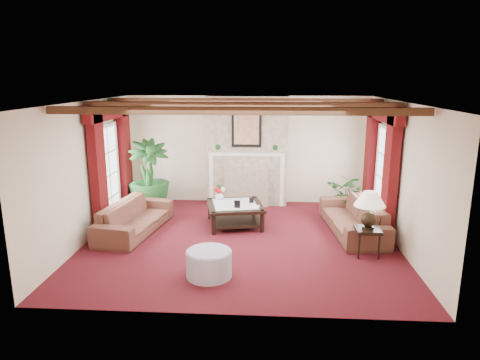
# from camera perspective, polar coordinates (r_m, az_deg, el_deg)

# --- Properties ---
(floor) EXTENTS (6.00, 6.00, 0.00)m
(floor) POSITION_cam_1_polar(r_m,az_deg,el_deg) (8.55, 0.08, -7.99)
(floor) COLOR #3F0B11
(floor) RESTS_ON ground
(ceiling) EXTENTS (6.00, 6.00, 0.00)m
(ceiling) POSITION_cam_1_polar(r_m,az_deg,el_deg) (7.97, 0.09, 10.38)
(ceiling) COLOR white
(ceiling) RESTS_ON floor
(back_wall) EXTENTS (6.00, 0.02, 2.70)m
(back_wall) POSITION_cam_1_polar(r_m,az_deg,el_deg) (10.85, 0.98, 4.04)
(back_wall) COLOR beige
(back_wall) RESTS_ON ground
(left_wall) EXTENTS (0.02, 5.50, 2.70)m
(left_wall) POSITION_cam_1_polar(r_m,az_deg,el_deg) (8.86, -19.68, 1.08)
(left_wall) COLOR beige
(left_wall) RESTS_ON ground
(right_wall) EXTENTS (0.02, 5.50, 2.70)m
(right_wall) POSITION_cam_1_polar(r_m,az_deg,el_deg) (8.52, 20.66, 0.53)
(right_wall) COLOR beige
(right_wall) RESTS_ON ground
(ceiling_beams) EXTENTS (6.00, 3.00, 0.12)m
(ceiling_beams) POSITION_cam_1_polar(r_m,az_deg,el_deg) (7.97, 0.09, 9.95)
(ceiling_beams) COLOR #362011
(ceiling_beams) RESTS_ON ceiling
(fireplace) EXTENTS (2.00, 0.52, 2.70)m
(fireplace) POSITION_cam_1_polar(r_m,az_deg,el_deg) (10.51, 0.95, 11.13)
(fireplace) COLOR tan
(fireplace) RESTS_ON ground
(french_door_left) EXTENTS (0.10, 1.10, 2.16)m
(french_door_left) POSITION_cam_1_polar(r_m,az_deg,el_deg) (9.64, -17.57, 6.90)
(french_door_left) COLOR white
(french_door_left) RESTS_ON ground
(french_door_right) EXTENTS (0.10, 1.10, 2.16)m
(french_door_right) POSITION_cam_1_polar(r_m,az_deg,el_deg) (9.34, 19.13, 6.59)
(french_door_right) COLOR white
(french_door_right) RESTS_ON ground
(curtains_left) EXTENTS (0.20, 2.40, 2.55)m
(curtains_left) POSITION_cam_1_polar(r_m,az_deg,el_deg) (9.57, -17.13, 9.42)
(curtains_left) COLOR #4C0A0A
(curtains_left) RESTS_ON ground
(curtains_right) EXTENTS (0.20, 2.40, 2.55)m
(curtains_right) POSITION_cam_1_polar(r_m,az_deg,el_deg) (9.27, 18.67, 9.19)
(curtains_right) COLOR #4C0A0A
(curtains_right) RESTS_ON ground
(sofa_left) EXTENTS (2.37, 1.31, 0.85)m
(sofa_left) POSITION_cam_1_polar(r_m,az_deg,el_deg) (9.11, -13.90, -4.22)
(sofa_left) COLOR #3E1118
(sofa_left) RESTS_ON ground
(sofa_right) EXTENTS (2.41, 1.13, 0.89)m
(sofa_right) POSITION_cam_1_polar(r_m,az_deg,el_deg) (9.12, 14.84, -4.11)
(sofa_right) COLOR #3E1118
(sofa_right) RESTS_ON ground
(potted_palm) EXTENTS (2.36, 2.50, 0.96)m
(potted_palm) POSITION_cam_1_polar(r_m,az_deg,el_deg) (10.49, -11.96, -1.46)
(potted_palm) COLOR black
(potted_palm) RESTS_ON ground
(small_plant) EXTENTS (1.84, 1.85, 0.78)m
(small_plant) POSITION_cam_1_polar(r_m,az_deg,el_deg) (10.23, 14.15, -2.47)
(small_plant) COLOR black
(small_plant) RESTS_ON ground
(coffee_table) EXTENTS (1.37, 1.37, 0.47)m
(coffee_table) POSITION_cam_1_polar(r_m,az_deg,el_deg) (9.30, -0.68, -4.65)
(coffee_table) COLOR black
(coffee_table) RESTS_ON ground
(side_table) EXTENTS (0.45, 0.45, 0.51)m
(side_table) POSITION_cam_1_polar(r_m,az_deg,el_deg) (8.10, 16.56, -7.90)
(side_table) COLOR black
(side_table) RESTS_ON ground
(ottoman) EXTENTS (0.74, 0.74, 0.43)m
(ottoman) POSITION_cam_1_polar(r_m,az_deg,el_deg) (7.03, -4.15, -11.08)
(ottoman) COLOR #9592A5
(ottoman) RESTS_ON ground
(table_lamp) EXTENTS (0.55, 0.55, 0.70)m
(table_lamp) POSITION_cam_1_polar(r_m,az_deg,el_deg) (7.91, 16.85, -3.81)
(table_lamp) COLOR black
(table_lamp) RESTS_ON side_table
(flower_vase) EXTENTS (0.20, 0.21, 0.19)m
(flower_vase) POSITION_cam_1_polar(r_m,az_deg,el_deg) (9.57, -2.77, -2.06)
(flower_vase) COLOR silver
(flower_vase) RESTS_ON coffee_table
(book) EXTENTS (0.21, 0.06, 0.28)m
(book) POSITION_cam_1_polar(r_m,az_deg,el_deg) (8.96, 1.25, -2.83)
(book) COLOR black
(book) RESTS_ON coffee_table
(photo_frame_a) EXTENTS (0.13, 0.03, 0.17)m
(photo_frame_a) POSITION_cam_1_polar(r_m,az_deg,el_deg) (8.93, -0.37, -3.27)
(photo_frame_a) COLOR black
(photo_frame_a) RESTS_ON coffee_table
(photo_frame_b) EXTENTS (0.10, 0.05, 0.13)m
(photo_frame_b) POSITION_cam_1_polar(r_m,az_deg,el_deg) (9.28, 1.54, -2.74)
(photo_frame_b) COLOR black
(photo_frame_b) RESTS_ON coffee_table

